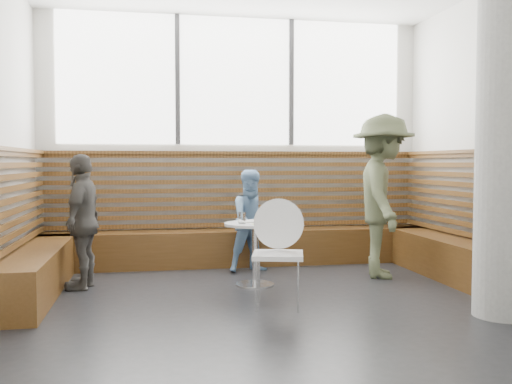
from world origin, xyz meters
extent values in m
cube|color=silver|center=(0.00, 0.00, 1.60)|extent=(5.00, 5.00, 3.20)
cube|color=black|center=(0.00, 0.00, 0.00)|extent=(5.00, 5.00, 0.01)
cube|color=white|center=(0.00, 2.48, 2.38)|extent=(4.50, 0.02, 1.65)
cube|color=#3F3F42|center=(-0.75, 2.46, 2.38)|extent=(0.06, 0.04, 1.65)
cube|color=#3F3F42|center=(0.75, 2.46, 2.38)|extent=(0.06, 0.04, 1.65)
cube|color=#452B11|center=(0.00, 2.25, 0.23)|extent=(5.00, 0.50, 0.45)
cube|color=#452B11|center=(-2.25, 1.25, 0.23)|extent=(0.50, 2.50, 0.45)
cube|color=#452B11|center=(2.25, 1.25, 0.23)|extent=(0.50, 2.50, 0.45)
cube|color=#4B2E12|center=(0.00, 2.42, 0.95)|extent=(4.88, 0.08, 0.98)
cube|color=#4B2E12|center=(-2.42, 1.25, 0.95)|extent=(0.08, 2.38, 0.98)
cube|color=#4B2E12|center=(2.42, 1.25, 0.95)|extent=(0.08, 2.38, 0.98)
cylinder|color=gray|center=(1.85, -0.60, 1.60)|extent=(0.50, 0.50, 3.20)
cylinder|color=silver|center=(-0.01, 0.98, 0.01)|extent=(0.41, 0.41, 0.02)
cylinder|color=silver|center=(-0.01, 0.98, 0.34)|extent=(0.06, 0.06, 0.65)
cylinder|color=#B7B7BA|center=(-0.01, 0.98, 0.66)|extent=(0.66, 0.66, 0.03)
cube|color=white|center=(0.02, 0.02, 0.48)|extent=(0.45, 0.43, 0.04)
cylinder|color=white|center=(0.02, 0.21, 0.74)|extent=(0.47, 0.11, 0.47)
cylinder|color=silver|center=(-0.16, -0.14, 0.23)|extent=(0.02, 0.02, 0.46)
cylinder|color=silver|center=(0.20, -0.14, 0.23)|extent=(0.02, 0.02, 0.46)
cylinder|color=silver|center=(-0.16, 0.18, 0.23)|extent=(0.02, 0.02, 0.46)
cylinder|color=silver|center=(0.20, 0.18, 0.23)|extent=(0.02, 0.02, 0.46)
imported|color=#4B5236|center=(1.51, 1.18, 0.93)|extent=(1.02, 1.35, 1.86)
imported|color=#6F96C0|center=(0.10, 1.75, 0.61)|extent=(0.68, 0.59, 1.23)
imported|color=#474441|center=(-1.80, 1.19, 0.70)|extent=(0.50, 0.87, 1.40)
cylinder|color=white|center=(-0.09, 1.05, 0.68)|extent=(0.20, 0.20, 0.01)
cylinder|color=white|center=(0.04, 1.14, 0.68)|extent=(0.19, 0.19, 0.01)
cylinder|color=white|center=(-0.16, 0.92, 0.73)|extent=(0.08, 0.08, 0.12)
cylinder|color=white|center=(0.05, 0.90, 0.73)|extent=(0.07, 0.07, 0.11)
cylinder|color=white|center=(0.19, 0.97, 0.73)|extent=(0.07, 0.07, 0.10)
cube|color=#A5C64C|center=(0.04, 0.79, 0.68)|extent=(0.22, 0.16, 0.00)
camera|label=1|loc=(-1.11, -4.95, 1.31)|focal=40.00mm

